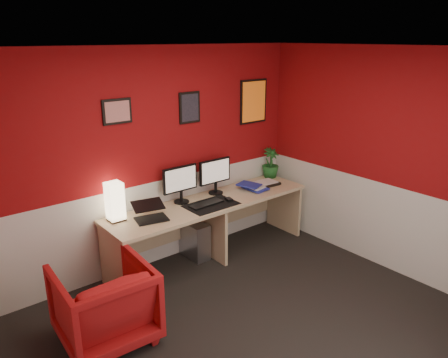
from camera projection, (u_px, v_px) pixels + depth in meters
ground at (256, 332)px, 3.98m from camera, size 4.00×3.50×0.01m
ceiling at (264, 48)px, 3.19m from camera, size 4.00×3.50×0.01m
wall_back at (152, 161)px, 4.87m from camera, size 4.00×0.01×2.50m
wall_right at (391, 163)px, 4.79m from camera, size 0.01×3.50×2.50m
wainscot_back at (156, 222)px, 5.10m from camera, size 4.00×0.01×1.00m
wainscot_right at (383, 225)px, 5.02m from camera, size 0.01×3.50×1.00m
desk at (211, 229)px, 5.23m from camera, size 2.60×0.65×0.73m
shoji_lamp at (115, 203)px, 4.53m from camera, size 0.16×0.16×0.40m
laptop at (151, 210)px, 4.57m from camera, size 0.37×0.30×0.22m
monitor_left at (181, 179)px, 5.00m from camera, size 0.45×0.06×0.58m
monitor_right at (216, 171)px, 5.29m from camera, size 0.45×0.06×0.58m
desk_mat at (211, 205)px, 5.00m from camera, size 0.60×0.38×0.01m
keyboard at (206, 204)px, 5.00m from camera, size 0.43×0.16×0.02m
mouse at (229, 199)px, 5.12m from camera, size 0.08×0.11×0.03m
book_bottom at (249, 190)px, 5.44m from camera, size 0.23×0.31×0.03m
book_middle at (248, 188)px, 5.44m from camera, size 0.21×0.27×0.02m
book_top at (245, 187)px, 5.40m from camera, size 0.28×0.33×0.03m
zen_tray at (265, 184)px, 5.68m from camera, size 0.36×0.27×0.03m
potted_plant at (270, 163)px, 5.93m from camera, size 0.24×0.24×0.41m
pc_tower at (193, 239)px, 5.31m from camera, size 0.20×0.45×0.45m
armchair at (105, 304)px, 3.79m from camera, size 0.81×0.84×0.72m
art_left at (117, 111)px, 4.44m from camera, size 0.32×0.02×0.26m
art_center at (190, 108)px, 5.00m from camera, size 0.28×0.02×0.36m
art_right at (253, 101)px, 5.61m from camera, size 0.44×0.02×0.56m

